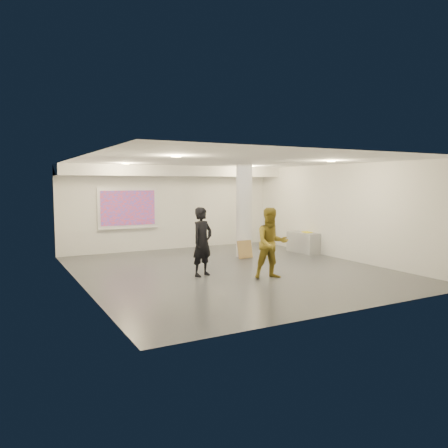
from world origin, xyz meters
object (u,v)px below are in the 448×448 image
credenza (303,242)px  column (244,211)px  man (271,243)px  woman (202,242)px  projection_screen (128,209)px

credenza → column: bearing=169.3°
man → woman: bearing=155.5°
projection_screen → credenza: (5.32, -2.95, -1.17)m
column → woman: bearing=-140.0°
woman → man: size_ratio=1.00×
column → man: column is taller
column → man: bearing=-109.2°
projection_screen → man: (1.98, -5.86, -0.63)m
column → man: (-1.12, -3.21, -0.61)m
projection_screen → man: 6.22m
man → column: bearing=84.3°
column → projection_screen: column is taller
projection_screen → credenza: projection_screen is taller
projection_screen → column: bearing=-40.6°
column → projection_screen: 4.08m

